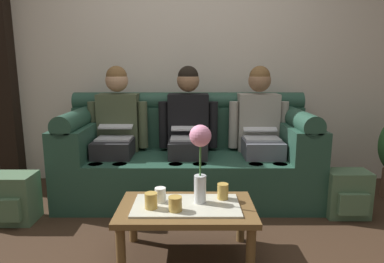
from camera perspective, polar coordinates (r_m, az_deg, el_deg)
name	(u,v)px	position (r m, az deg, el deg)	size (l,w,h in m)	color
back_wall_patterned	(190,44)	(3.59, -0.36, 14.80)	(6.00, 0.12, 2.90)	beige
timber_pillar	(3,43)	(3.96, -29.56, 13.06)	(0.20, 0.20, 2.90)	black
couch	(189,157)	(3.16, -0.43, -4.43)	(2.27, 0.88, 0.96)	#234738
person_left	(118,127)	(3.17, -12.56, 0.70)	(0.56, 0.67, 1.22)	#232326
person_middle	(189,127)	(3.09, -0.44, 0.70)	(0.56, 0.67, 1.22)	#232326
person_right	(261,127)	(3.16, 11.74, 0.68)	(0.56, 0.67, 1.22)	#595B66
coffee_table	(188,213)	(2.17, -0.76, -13.74)	(0.86, 0.50, 0.36)	brown
flower_vase	(202,152)	(2.07, 1.65, -3.51)	(0.14, 0.14, 0.50)	silver
cup_near_left	(224,191)	(2.22, 5.50, -10.15)	(0.07, 0.07, 0.10)	gold
cup_near_right	(177,204)	(2.05, -2.67, -12.26)	(0.08, 0.08, 0.09)	gold
cup_far_center	(162,195)	(2.18, -5.22, -10.72)	(0.07, 0.07, 0.09)	white
cup_far_left	(152,201)	(2.09, -6.79, -11.64)	(0.08, 0.08, 0.10)	gold
backpack_left	(15,198)	(3.02, -27.93, -10.06)	(0.33, 0.29, 0.39)	#4C6B4C
backpack_right	(348,194)	(3.04, 25.16, -9.71)	(0.34, 0.26, 0.38)	#4C6B4C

